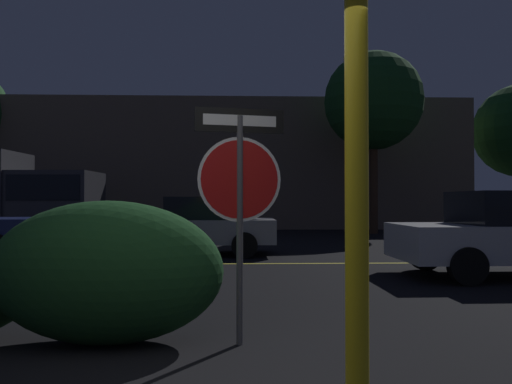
% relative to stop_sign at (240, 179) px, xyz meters
% --- Properties ---
extents(road_center_stripe, '(36.22, 0.12, 0.01)m').
position_rel_stop_sign_xyz_m(road_center_stripe, '(-0.46, 5.81, -1.51)').
color(road_center_stripe, gold).
rests_on(road_center_stripe, ground_plane).
extents(stop_sign, '(0.82, 0.20, 2.16)m').
position_rel_stop_sign_xyz_m(stop_sign, '(0.00, 0.00, 0.00)').
color(stop_sign, '#4C4C51').
rests_on(stop_sign, ground_plane).
extents(yellow_pole_right, '(0.15, 0.15, 3.06)m').
position_rel_stop_sign_xyz_m(yellow_pole_right, '(0.72, -1.53, 0.02)').
color(yellow_pole_right, yellow).
rests_on(yellow_pole_right, ground_plane).
extents(hedge_bush_2, '(2.15, 0.99, 1.32)m').
position_rel_stop_sign_xyz_m(hedge_bush_2, '(-1.22, 0.06, -0.86)').
color(hedge_bush_2, '#19421E').
rests_on(hedge_bush_2, ground_plane).
extents(passing_car_2, '(3.97, 1.89, 1.41)m').
position_rel_stop_sign_xyz_m(passing_car_2, '(-1.06, 7.61, -0.82)').
color(passing_car_2, '#9E9EA3').
rests_on(passing_car_2, ground_plane).
extents(street_lamp, '(0.49, 0.49, 6.39)m').
position_rel_stop_sign_xyz_m(street_lamp, '(3.77, 12.15, 2.85)').
color(street_lamp, '#4C4C51').
rests_on(street_lamp, ground_plane).
extents(tree_0, '(3.95, 3.95, 7.30)m').
position_rel_stop_sign_xyz_m(tree_0, '(5.39, 15.20, 3.79)').
color(tree_0, '#422D1E').
rests_on(tree_0, ground_plane).
extents(building_backdrop, '(22.62, 4.20, 6.06)m').
position_rel_stop_sign_xyz_m(building_backdrop, '(-0.51, 20.03, 1.52)').
color(building_backdrop, '#6B5B4C').
rests_on(building_backdrop, ground_plane).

